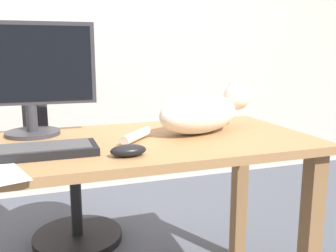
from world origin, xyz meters
TOP-DOWN VIEW (x-y plane):
  - back_wall at (0.00, 1.51)m, footprint 6.00×0.04m
  - desk at (0.00, 0.00)m, footprint 1.30×0.63m
  - office_chair at (-0.20, 0.70)m, footprint 0.49×0.48m
  - monitor at (-0.33, 0.20)m, footprint 0.48×0.20m
  - keyboard at (-0.36, -0.10)m, footprint 0.44×0.15m
  - cat at (0.29, 0.04)m, footprint 0.59×0.29m
  - computer_mouse at (-0.06, -0.20)m, footprint 0.11×0.06m

SIDE VIEW (x-z plane):
  - office_chair at x=-0.20m, z-range -0.07..0.83m
  - desk at x=0.00m, z-range 0.24..0.96m
  - keyboard at x=-0.36m, z-range 0.72..0.75m
  - computer_mouse at x=-0.06m, z-range 0.72..0.75m
  - cat at x=0.29m, z-range 0.70..0.90m
  - monitor at x=-0.33m, z-range 0.74..1.15m
  - back_wall at x=0.00m, z-range 0.00..2.60m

